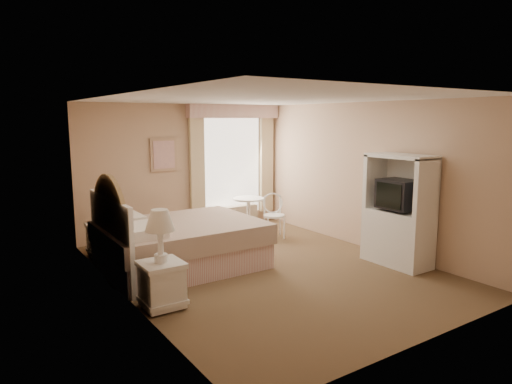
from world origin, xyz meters
TOP-DOWN VIEW (x-y plane):
  - room at (0.00, 0.00)m, footprint 4.21×5.51m
  - window at (1.05, 2.65)m, footprint 2.05×0.22m
  - framed_art at (-0.45, 2.71)m, footprint 0.52×0.04m
  - bed at (-1.11, 0.79)m, footprint 2.29×1.80m
  - nightstand_near at (-1.84, -0.49)m, footprint 0.48×0.48m
  - nightstand_far at (-1.84, 1.98)m, footprint 0.47×0.47m
  - round_table at (1.08, 2.15)m, footprint 0.62×0.62m
  - cafe_chair at (1.20, 1.45)m, footprint 0.52×0.52m
  - armoire at (1.81, -0.94)m, footprint 0.51×1.02m

SIDE VIEW (x-z plane):
  - bed at x=-1.11m, z-range -0.42..1.18m
  - nightstand_far at x=-1.84m, z-range -0.14..1.00m
  - round_table at x=1.08m, z-range 0.11..0.77m
  - nightstand_near at x=-1.84m, z-range -0.14..1.03m
  - cafe_chair at x=1.20m, z-range 0.07..0.90m
  - armoire at x=1.81m, z-range -0.14..1.55m
  - room at x=0.00m, z-range -0.01..2.50m
  - window at x=1.05m, z-range 0.09..2.60m
  - framed_art at x=-0.45m, z-range 1.24..1.86m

